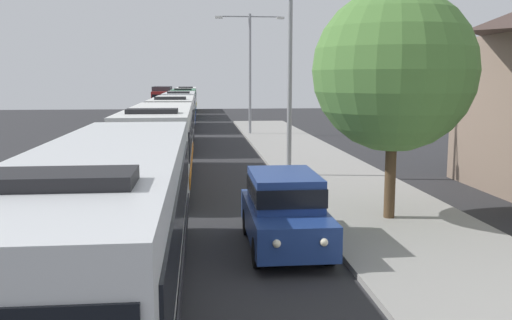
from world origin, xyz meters
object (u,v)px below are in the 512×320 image
at_px(bus_lead, 110,224).
at_px(bus_second_in_line, 160,142).
at_px(streetlamp_mid, 290,57).
at_px(roadside_tree, 394,71).
at_px(bus_fourth_in_line, 180,108).
at_px(bus_rear, 184,102).
at_px(white_suv, 284,208).
at_px(bus_middle, 173,119).
at_px(streetlamp_far, 250,62).
at_px(bus_tail_end, 187,98).
at_px(box_truck_oncoming, 162,97).

xyz_separation_m(bus_lead, bus_second_in_line, (-0.00, 13.06, -0.00)).
bearing_deg(streetlamp_mid, bus_second_in_line, -174.29).
bearing_deg(roadside_tree, bus_fourth_in_line, 102.29).
bearing_deg(bus_second_in_line, bus_rear, 90.00).
bearing_deg(bus_lead, white_suv, 45.33).
bearing_deg(bus_middle, roadside_tree, -69.97).
relative_size(bus_lead, bus_middle, 1.09).
distance_m(bus_lead, bus_fourth_in_line, 38.89).
height_order(streetlamp_far, roadside_tree, streetlamp_far).
bearing_deg(roadside_tree, streetlamp_far, 93.90).
distance_m(bus_tail_end, roadside_tree, 58.97).
height_order(bus_rear, roadside_tree, roadside_tree).
xyz_separation_m(bus_tail_end, streetlamp_far, (5.40, -32.31, 3.73)).
distance_m(box_truck_oncoming, streetlamp_mid, 54.25).
relative_size(bus_fourth_in_line, bus_tail_end, 1.03).
xyz_separation_m(bus_second_in_line, streetlamp_mid, (5.40, 0.54, 3.42)).
height_order(bus_middle, bus_rear, same).
xyz_separation_m(bus_lead, roadside_tree, (7.18, 5.94, 2.77)).
bearing_deg(bus_lead, roadside_tree, 39.59).
xyz_separation_m(bus_middle, streetlamp_far, (5.40, 6.47, 3.73)).
relative_size(bus_middle, bus_tail_end, 0.96).
xyz_separation_m(bus_middle, white_suv, (3.70, -21.88, -0.66)).
relative_size(white_suv, streetlamp_far, 0.52).
distance_m(box_truck_oncoming, streetlamp_far, 36.21).
height_order(box_truck_oncoming, streetlamp_mid, streetlamp_mid).
bearing_deg(box_truck_oncoming, streetlamp_mid, -80.75).
bearing_deg(bus_fourth_in_line, white_suv, -83.99).
xyz_separation_m(bus_rear, bus_tail_end, (0.00, 12.77, 0.00)).
distance_m(bus_second_in_line, bus_middle, 12.56).
xyz_separation_m(bus_middle, roadside_tree, (7.18, -19.69, 2.77)).
bearing_deg(bus_tail_end, box_truck_oncoming, 141.24).
distance_m(bus_middle, bus_tail_end, 38.77).
height_order(box_truck_oncoming, roadside_tree, roadside_tree).
distance_m(streetlamp_mid, streetlamp_far, 18.49).
xyz_separation_m(bus_rear, box_truck_oncoming, (-3.30, 15.42, 0.03)).
xyz_separation_m(box_truck_oncoming, roadside_tree, (10.48, -61.11, 2.75)).
distance_m(white_suv, box_truck_oncoming, 63.70).
relative_size(bus_rear, box_truck_oncoming, 1.27).
distance_m(bus_rear, roadside_tree, 46.34).
xyz_separation_m(bus_lead, white_suv, (3.70, 3.74, -0.66)).
relative_size(bus_second_in_line, bus_tail_end, 1.00).
bearing_deg(white_suv, bus_tail_end, 93.49).
height_order(bus_middle, streetlamp_far, streetlamp_far).
distance_m(bus_middle, streetlamp_mid, 13.62).
height_order(bus_lead, bus_middle, same).
relative_size(bus_second_in_line, streetlamp_far, 1.28).
bearing_deg(white_suv, bus_fourth_in_line, 96.01).
height_order(bus_lead, streetlamp_mid, streetlamp_mid).
height_order(bus_second_in_line, bus_tail_end, same).
height_order(bus_tail_end, streetlamp_mid, streetlamp_mid).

